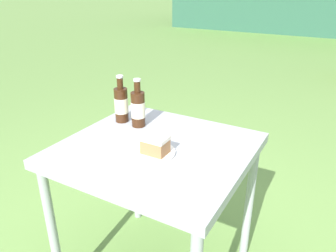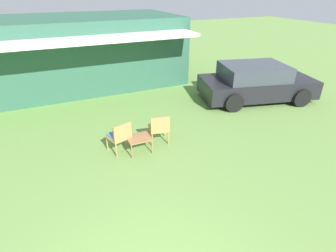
{
  "view_description": "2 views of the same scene",
  "coord_description": "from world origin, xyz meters",
  "px_view_note": "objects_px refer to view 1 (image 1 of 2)",
  "views": [
    {
      "loc": [
        0.63,
        -1.02,
        1.34
      ],
      "look_at": [
        0.0,
        0.1,
        0.77
      ],
      "focal_mm": 35.0,
      "sensor_mm": 36.0,
      "label": 1
    },
    {
      "loc": [
        -0.37,
        -1.39,
        3.8
      ],
      "look_at": [
        1.85,
        3.57,
        0.9
      ],
      "focal_mm": 28.0,
      "sensor_mm": 36.0,
      "label": 2
    }
  ],
  "objects_px": {
    "patio_table": "(156,163)",
    "cola_bottle_near": "(138,108)",
    "cake_on_plate": "(153,148)",
    "cola_bottle_far": "(121,104)"
  },
  "relations": [
    {
      "from": "patio_table",
      "to": "cola_bottle_near",
      "type": "bearing_deg",
      "value": 142.89
    },
    {
      "from": "cake_on_plate",
      "to": "cola_bottle_near",
      "type": "bearing_deg",
      "value": 135.37
    },
    {
      "from": "patio_table",
      "to": "cola_bottle_far",
      "type": "distance_m",
      "value": 0.35
    },
    {
      "from": "cake_on_plate",
      "to": "cola_bottle_far",
      "type": "relative_size",
      "value": 0.89
    },
    {
      "from": "patio_table",
      "to": "cake_on_plate",
      "type": "relative_size",
      "value": 3.73
    },
    {
      "from": "cake_on_plate",
      "to": "cola_bottle_near",
      "type": "relative_size",
      "value": 0.89
    },
    {
      "from": "cake_on_plate",
      "to": "cola_bottle_far",
      "type": "xyz_separation_m",
      "value": [
        -0.31,
        0.21,
        0.06
      ]
    },
    {
      "from": "patio_table",
      "to": "cola_bottle_far",
      "type": "bearing_deg",
      "value": 153.11
    },
    {
      "from": "cake_on_plate",
      "to": "cola_bottle_near",
      "type": "height_order",
      "value": "cola_bottle_near"
    },
    {
      "from": "cake_on_plate",
      "to": "cola_bottle_near",
      "type": "xyz_separation_m",
      "value": [
        -0.2,
        0.2,
        0.06
      ]
    }
  ]
}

